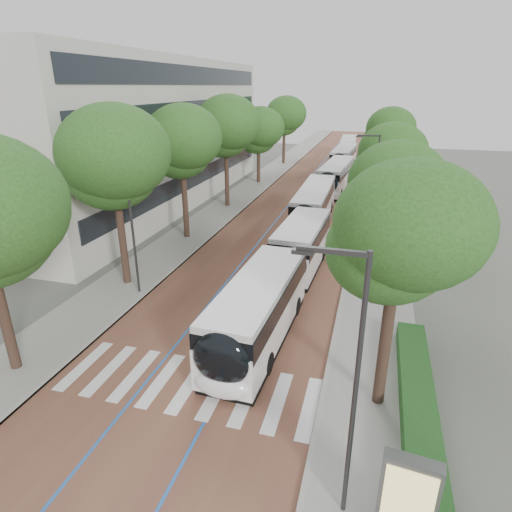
% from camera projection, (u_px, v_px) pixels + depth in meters
% --- Properties ---
extents(ground, '(160.00, 160.00, 0.00)m').
position_uv_depth(ground, '(174.00, 400.00, 16.79)').
color(ground, '#51544C').
rests_on(ground, ground).
extents(road, '(11.00, 140.00, 0.02)m').
position_uv_depth(road, '(317.00, 186.00, 52.57)').
color(road, brown).
rests_on(road, ground).
extents(sidewalk_left, '(4.00, 140.00, 0.12)m').
position_uv_depth(sidewalk_left, '(258.00, 182.00, 54.42)').
color(sidewalk_left, gray).
rests_on(sidewalk_left, ground).
extents(sidewalk_right, '(4.00, 140.00, 0.12)m').
position_uv_depth(sidewalk_right, '(380.00, 189.00, 50.67)').
color(sidewalk_right, gray).
rests_on(sidewalk_right, ground).
extents(kerb_left, '(0.20, 140.00, 0.14)m').
position_uv_depth(kerb_left, '(273.00, 183.00, 53.95)').
color(kerb_left, gray).
rests_on(kerb_left, ground).
extents(kerb_right, '(0.20, 140.00, 0.14)m').
position_uv_depth(kerb_right, '(364.00, 188.00, 51.15)').
color(kerb_right, gray).
rests_on(kerb_right, ground).
extents(zebra_crossing, '(10.55, 3.60, 0.01)m').
position_uv_depth(zebra_crossing, '(189.00, 385.00, 17.62)').
color(zebra_crossing, silver).
rests_on(zebra_crossing, ground).
extents(lane_line_left, '(0.12, 126.00, 0.01)m').
position_uv_depth(lane_line_left, '(304.00, 185.00, 52.96)').
color(lane_line_left, '#235BB1').
rests_on(lane_line_left, road).
extents(lane_line_right, '(0.12, 126.00, 0.01)m').
position_uv_depth(lane_line_right, '(330.00, 187.00, 52.16)').
color(lane_line_right, '#235BB1').
rests_on(lane_line_right, road).
extents(office_building, '(18.11, 40.00, 14.00)m').
position_uv_depth(office_building, '(116.00, 133.00, 44.11)').
color(office_building, '#A39F97').
rests_on(office_building, ground).
extents(hedge, '(1.20, 14.00, 0.80)m').
position_uv_depth(hedge, '(421.00, 438.00, 14.32)').
color(hedge, '#143B15').
rests_on(hedge, sidewalk_right).
extents(streetlight_near, '(1.82, 0.20, 8.00)m').
position_uv_depth(streetlight_near, '(350.00, 373.00, 10.67)').
color(streetlight_near, '#303032').
rests_on(streetlight_near, sidewalk_right).
extents(streetlight_far, '(1.82, 0.20, 8.00)m').
position_uv_depth(streetlight_far, '(373.00, 179.00, 33.03)').
color(streetlight_far, '#303032').
rests_on(streetlight_far, sidewalk_right).
extents(lamp_post_left, '(0.14, 0.14, 8.00)m').
position_uv_depth(lamp_post_left, '(132.00, 227.00, 23.94)').
color(lamp_post_left, '#303032').
rests_on(lamp_post_left, sidewalk_left).
extents(trees_left, '(6.40, 61.29, 10.26)m').
position_uv_depth(trees_left, '(212.00, 140.00, 37.75)').
color(trees_left, black).
rests_on(trees_left, ground).
extents(trees_right, '(6.04, 47.45, 8.90)m').
position_uv_depth(trees_right, '(389.00, 160.00, 34.53)').
color(trees_right, black).
rests_on(trees_right, ground).
extents(lead_bus, '(3.29, 18.49, 3.20)m').
position_uv_depth(lead_bus, '(280.00, 279.00, 23.50)').
color(lead_bus, black).
rests_on(lead_bus, ground).
extents(bus_queued_0, '(2.68, 12.43, 3.20)m').
position_uv_depth(bus_queued_0, '(314.00, 206.00, 37.76)').
color(bus_queued_0, white).
rests_on(bus_queued_0, ground).
extents(bus_queued_1, '(3.19, 12.52, 3.20)m').
position_uv_depth(bus_queued_1, '(335.00, 177.00, 49.76)').
color(bus_queued_1, white).
rests_on(bus_queued_1, ground).
extents(bus_queued_2, '(2.95, 12.48, 3.20)m').
position_uv_depth(bus_queued_2, '(343.00, 159.00, 62.22)').
color(bus_queued_2, white).
rests_on(bus_queued_2, ground).
extents(bus_queued_3, '(2.97, 12.48, 3.20)m').
position_uv_depth(bus_queued_3, '(348.00, 147.00, 73.43)').
color(bus_queued_3, white).
rests_on(bus_queued_3, ground).
extents(ad_panel, '(1.47, 0.62, 2.98)m').
position_uv_depth(ad_panel, '(407.00, 502.00, 10.81)').
color(ad_panel, '#59595B').
rests_on(ad_panel, sidewalk_right).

